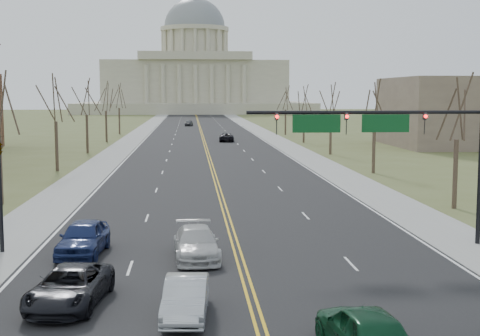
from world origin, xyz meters
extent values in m
cube|color=black|center=(0.00, 110.00, 0.01)|extent=(20.00, 380.00, 0.01)
cube|color=black|center=(0.00, 6.00, 0.01)|extent=(120.00, 14.00, 0.01)
cube|color=gray|center=(-12.00, 110.00, 0.01)|extent=(4.00, 380.00, 0.03)
cube|color=gray|center=(12.00, 110.00, 0.01)|extent=(4.00, 380.00, 0.03)
cube|color=gold|center=(0.00, 110.00, 0.01)|extent=(0.42, 380.00, 0.01)
cube|color=silver|center=(-9.80, 110.00, 0.01)|extent=(0.15, 380.00, 0.01)
cube|color=silver|center=(9.80, 110.00, 0.01)|extent=(0.15, 380.00, 0.01)
cube|color=beige|center=(0.00, 250.00, 2.00)|extent=(90.00, 60.00, 4.00)
cube|color=beige|center=(0.00, 250.00, 12.00)|extent=(70.00, 40.00, 16.00)
cube|color=beige|center=(0.00, 229.50, 21.50)|extent=(42.00, 3.00, 3.00)
cylinder|color=beige|center=(0.00, 250.00, 26.00)|extent=(24.00, 24.00, 12.00)
cylinder|color=beige|center=(0.00, 250.00, 32.80)|extent=(27.00, 27.00, 1.60)
ellipsoid|color=gray|center=(0.00, 250.00, 33.60)|extent=(24.00, 24.00, 22.80)
cylinder|color=black|center=(12.50, 13.50, 3.60)|extent=(0.24, 0.24, 7.20)
cylinder|color=black|center=(6.50, 13.50, 6.80)|extent=(12.00, 0.18, 0.18)
imported|color=black|center=(9.50, 13.50, 6.25)|extent=(0.35, 0.40, 1.10)
sphere|color=#FF0C0C|center=(9.50, 13.35, 6.60)|extent=(0.18, 0.18, 0.18)
imported|color=black|center=(5.50, 13.50, 6.25)|extent=(0.35, 0.40, 1.10)
sphere|color=#FF0C0C|center=(5.50, 13.35, 6.60)|extent=(0.18, 0.18, 0.18)
imported|color=black|center=(2.00, 13.50, 6.25)|extent=(0.35, 0.40, 1.10)
sphere|color=#FF0C0C|center=(2.00, 13.35, 6.60)|extent=(0.18, 0.18, 0.18)
cube|color=#0C4C1E|center=(7.50, 13.50, 6.25)|extent=(2.40, 0.12, 0.90)
cube|color=#0C4C1E|center=(4.00, 13.50, 6.25)|extent=(2.40, 0.12, 0.90)
cylinder|color=black|center=(-11.50, 13.50, 3.00)|extent=(0.20, 0.20, 6.00)
cylinder|color=#3E3024|center=(15.50, 24.00, 2.34)|extent=(0.32, 0.32, 4.68)
cylinder|color=#3E3024|center=(-15.50, 28.00, 2.48)|extent=(0.32, 0.32, 4.95)
cylinder|color=#3E3024|center=(15.50, 44.00, 2.34)|extent=(0.32, 0.32, 4.68)
cylinder|color=#3E3024|center=(-15.50, 48.00, 2.48)|extent=(0.32, 0.32, 4.95)
cylinder|color=#3E3024|center=(15.50, 64.00, 2.34)|extent=(0.32, 0.32, 4.68)
cylinder|color=#3E3024|center=(-15.50, 68.00, 2.48)|extent=(0.32, 0.32, 4.95)
cylinder|color=#3E3024|center=(15.50, 84.00, 2.34)|extent=(0.32, 0.32, 4.68)
cylinder|color=#3E3024|center=(-15.50, 88.00, 2.48)|extent=(0.32, 0.32, 4.95)
cylinder|color=#3E3024|center=(15.50, 104.00, 2.34)|extent=(0.32, 0.32, 4.68)
cylinder|color=#3E3024|center=(-15.50, 108.00, 2.48)|extent=(0.32, 0.32, 4.95)
cube|color=brown|center=(40.00, 76.00, 5.00)|extent=(25.00, 20.00, 10.00)
imported|color=#0D3B21|center=(2.77, -0.76, 0.83)|extent=(2.42, 4.95, 1.63)
imported|color=#B5B9BD|center=(-2.47, 3.24, 0.70)|extent=(1.74, 4.26, 1.37)
imported|color=black|center=(-6.71, 4.83, 0.72)|extent=(2.94, 5.33, 1.41)
imported|color=#BABABA|center=(-2.02, 11.52, 0.74)|extent=(2.30, 5.12, 1.46)
imported|color=navy|center=(-7.43, 12.63, 0.85)|extent=(2.32, 5.03, 1.67)
imported|color=black|center=(3.61, 87.70, 0.71)|extent=(2.58, 5.13, 1.39)
imported|color=#45474C|center=(-2.49, 138.80, 0.72)|extent=(2.09, 4.32, 1.42)
camera|label=1|loc=(-2.29, -19.31, 7.76)|focal=50.00mm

